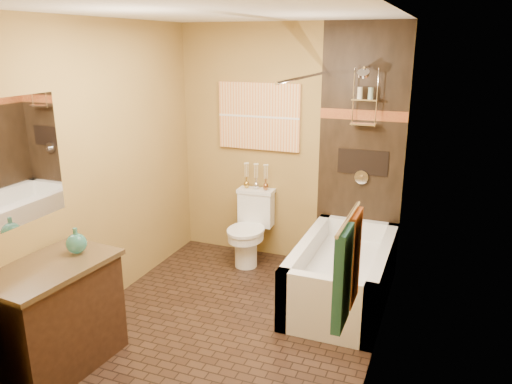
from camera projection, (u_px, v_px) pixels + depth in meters
The scene contains 23 objects.
floor at pixel (230, 322), 4.26m from camera, with size 3.00×3.00×0.00m, color black.
wall_left at pixel (102, 168), 4.32m from camera, with size 0.02×3.00×2.50m, color olive.
wall_right at pixel (384, 199), 3.48m from camera, with size 0.02×3.00×2.50m, color olive.
wall_back at pixel (287, 146), 5.24m from camera, with size 2.40×0.02×2.50m, color olive.
wall_front at pixel (107, 255), 2.57m from camera, with size 2.40×0.02×2.50m, color olive.
ceiling at pixel (225, 13), 3.54m from camera, with size 3.00×3.00×0.00m, color silver.
alcove_tile_back at pixel (361, 152), 4.96m from camera, with size 0.85×0.01×2.50m, color black.
alcove_tile_right at pixel (395, 173), 4.16m from camera, with size 0.01×1.50×2.50m, color black.
mosaic_band_back at pixel (363, 115), 4.84m from camera, with size 0.85×0.01×0.10m, color maroon.
mosaic_band_right at pixel (397, 129), 4.05m from camera, with size 0.01×1.50×0.10m, color maroon.
alcove_niche at pixel (363, 162), 4.97m from camera, with size 0.50×0.01×0.25m, color black.
shower_fixtures at pixel (364, 112), 4.73m from camera, with size 0.24×0.33×1.16m.
curtain_rod at pixel (306, 77), 4.21m from camera, with size 0.03×0.03×1.55m, color silver.
towel_bar at pixel (348, 218), 2.51m from camera, with size 0.02×0.02×0.55m, color silver.
towel_teal at pixel (342, 278), 2.47m from camera, with size 0.05×0.22×0.52m, color #1C4C5D.
towel_rust at pixel (352, 258), 2.70m from camera, with size 0.05×0.22×0.52m, color brown.
sunset_painting at pixel (259, 116), 5.24m from camera, with size 0.90×0.04×0.70m, color orange.
vanity_mirror at pixel (5, 166), 3.36m from camera, with size 0.01×1.00×0.90m, color white.
bathtub at pixel (343, 278), 4.59m from camera, with size 0.80×1.50×0.55m.
toilet at pixel (250, 228), 5.34m from camera, with size 0.40×0.59×0.78m.
vanity at pixel (55, 317), 3.58m from camera, with size 0.64×0.97×0.81m.
teal_bottle at pixel (76, 241), 3.63m from camera, with size 0.15×0.15×0.24m, color #297B70, non-canonical shape.
bud_vases at pixel (256, 176), 5.34m from camera, with size 0.28×0.06×0.28m.
Camera 1 is at (1.58, -3.42, 2.30)m, focal length 35.00 mm.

